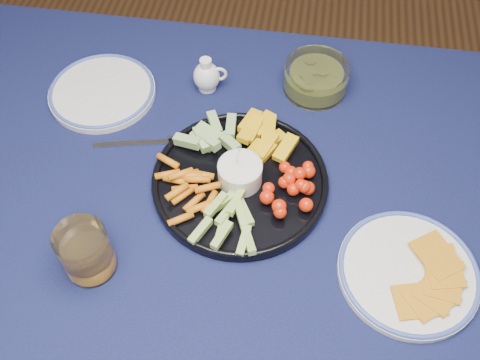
# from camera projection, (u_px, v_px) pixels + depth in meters

# --- Properties ---
(dining_table) EXTENTS (1.67, 1.07, 0.75)m
(dining_table) POSITION_uv_depth(u_px,v_px,m) (199.00, 236.00, 1.06)
(dining_table) COLOR #4C2D19
(dining_table) RESTS_ON ground
(crudite_platter) EXTENTS (0.33, 0.33, 0.11)m
(crudite_platter) POSITION_uv_depth(u_px,v_px,m) (239.00, 178.00, 1.01)
(crudite_platter) COLOR black
(crudite_platter) RESTS_ON dining_table
(creamer_pitcher) EXTENTS (0.07, 0.06, 0.08)m
(creamer_pitcher) POSITION_uv_depth(u_px,v_px,m) (207.00, 76.00, 1.14)
(creamer_pitcher) COLOR white
(creamer_pitcher) RESTS_ON dining_table
(pickle_bowl) EXTENTS (0.14, 0.14, 0.06)m
(pickle_bowl) POSITION_uv_depth(u_px,v_px,m) (316.00, 79.00, 1.15)
(pickle_bowl) COLOR white
(pickle_bowl) RESTS_ON dining_table
(cheese_plate) EXTENTS (0.24, 0.24, 0.03)m
(cheese_plate) POSITION_uv_depth(u_px,v_px,m) (409.00, 271.00, 0.90)
(cheese_plate) COLOR white
(cheese_plate) RESTS_ON dining_table
(juice_tumbler) EXTENTS (0.09, 0.09, 0.10)m
(juice_tumbler) POSITION_uv_depth(u_px,v_px,m) (87.00, 253.00, 0.89)
(juice_tumbler) COLOR white
(juice_tumbler) RESTS_ON dining_table
(fork_left) EXTENTS (0.19, 0.06, 0.00)m
(fork_left) POSITION_uv_depth(u_px,v_px,m) (149.00, 143.00, 1.08)
(fork_left) COLOR silver
(fork_left) RESTS_ON dining_table
(fork_right) EXTENTS (0.10, 0.13, 0.00)m
(fork_right) POSITION_uv_depth(u_px,v_px,m) (425.00, 258.00, 0.93)
(fork_right) COLOR silver
(fork_right) RESTS_ON dining_table
(side_plate_extra) EXTENTS (0.23, 0.23, 0.02)m
(side_plate_extra) POSITION_uv_depth(u_px,v_px,m) (102.00, 91.00, 1.15)
(side_plate_extra) COLOR white
(side_plate_extra) RESTS_ON dining_table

